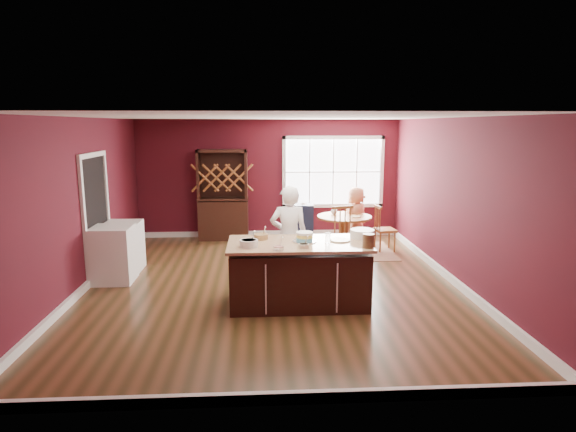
{
  "coord_description": "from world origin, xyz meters",
  "views": [
    {
      "loc": [
        -0.19,
        -7.58,
        2.59
      ],
      "look_at": [
        0.28,
        0.45,
        1.05
      ],
      "focal_mm": 30.0,
      "sensor_mm": 36.0,
      "label": 1
    }
  ],
  "objects_px": {
    "chair_north": "(351,219)",
    "dryer": "(124,246)",
    "chair_east": "(385,228)",
    "toddler": "(306,210)",
    "baker": "(289,237)",
    "high_chair": "(304,225)",
    "layer_cake": "(305,237)",
    "hutch": "(223,195)",
    "dining_table": "(344,226)",
    "washer": "(113,254)",
    "kitchen_island": "(299,274)",
    "chair_south": "(347,235)",
    "seated_woman": "(356,217)"
  },
  "relations": [
    {
      "from": "dining_table",
      "to": "seated_woman",
      "type": "bearing_deg",
      "value": 52.35
    },
    {
      "from": "baker",
      "to": "toddler",
      "type": "xyz_separation_m",
      "value": [
        0.51,
        2.46,
        -0.02
      ]
    },
    {
      "from": "kitchen_island",
      "to": "layer_cake",
      "type": "relative_size",
      "value": 5.9
    },
    {
      "from": "chair_south",
      "to": "seated_woman",
      "type": "distance_m",
      "value": 1.31
    },
    {
      "from": "chair_east",
      "to": "toddler",
      "type": "distance_m",
      "value": 1.68
    },
    {
      "from": "chair_north",
      "to": "high_chair",
      "type": "xyz_separation_m",
      "value": [
        -1.08,
        -0.38,
        -0.05
      ]
    },
    {
      "from": "layer_cake",
      "to": "chair_east",
      "type": "relative_size",
      "value": 0.36
    },
    {
      "from": "toddler",
      "to": "hutch",
      "type": "relative_size",
      "value": 0.13
    },
    {
      "from": "hutch",
      "to": "dryer",
      "type": "bearing_deg",
      "value": -124.94
    },
    {
      "from": "dining_table",
      "to": "dryer",
      "type": "distance_m",
      "value": 4.29
    },
    {
      "from": "dining_table",
      "to": "washer",
      "type": "xyz_separation_m",
      "value": [
        -4.16,
        -1.68,
        -0.07
      ]
    },
    {
      "from": "high_chair",
      "to": "chair_south",
      "type": "bearing_deg",
      "value": -56.33
    },
    {
      "from": "kitchen_island",
      "to": "hutch",
      "type": "xyz_separation_m",
      "value": [
        -1.39,
        4.11,
        0.58
      ]
    },
    {
      "from": "baker",
      "to": "seated_woman",
      "type": "xyz_separation_m",
      "value": [
        1.59,
        2.54,
        -0.18
      ]
    },
    {
      "from": "layer_cake",
      "to": "washer",
      "type": "bearing_deg",
      "value": 159.86
    },
    {
      "from": "kitchen_island",
      "to": "layer_cake",
      "type": "bearing_deg",
      "value": 26.51
    },
    {
      "from": "chair_east",
      "to": "chair_north",
      "type": "distance_m",
      "value": 0.93
    },
    {
      "from": "chair_east",
      "to": "washer",
      "type": "relative_size",
      "value": 1.04
    },
    {
      "from": "seated_woman",
      "to": "hutch",
      "type": "height_order",
      "value": "hutch"
    },
    {
      "from": "hutch",
      "to": "dryer",
      "type": "height_order",
      "value": "hutch"
    },
    {
      "from": "baker",
      "to": "high_chair",
      "type": "distance_m",
      "value": 2.55
    },
    {
      "from": "seated_woman",
      "to": "hutch",
      "type": "bearing_deg",
      "value": -54.82
    },
    {
      "from": "kitchen_island",
      "to": "dryer",
      "type": "distance_m",
      "value": 3.5
    },
    {
      "from": "seated_woman",
      "to": "toddler",
      "type": "xyz_separation_m",
      "value": [
        -1.08,
        -0.08,
        0.17
      ]
    },
    {
      "from": "kitchen_island",
      "to": "seated_woman",
      "type": "xyz_separation_m",
      "value": [
        1.49,
        3.28,
        0.2
      ]
    },
    {
      "from": "chair_south",
      "to": "toddler",
      "type": "height_order",
      "value": "chair_south"
    },
    {
      "from": "hutch",
      "to": "washer",
      "type": "xyz_separation_m",
      "value": [
        -1.61,
        -2.94,
        -0.55
      ]
    },
    {
      "from": "toddler",
      "to": "dryer",
      "type": "bearing_deg",
      "value": -157.81
    },
    {
      "from": "dining_table",
      "to": "chair_east",
      "type": "distance_m",
      "value": 0.86
    },
    {
      "from": "dining_table",
      "to": "high_chair",
      "type": "bearing_deg",
      "value": 154.95
    },
    {
      "from": "kitchen_island",
      "to": "high_chair",
      "type": "relative_size",
      "value": 2.08
    },
    {
      "from": "chair_north",
      "to": "hutch",
      "type": "distance_m",
      "value": 2.92
    },
    {
      "from": "kitchen_island",
      "to": "washer",
      "type": "height_order",
      "value": "washer"
    },
    {
      "from": "toddler",
      "to": "dryer",
      "type": "distance_m",
      "value": 3.7
    },
    {
      "from": "dryer",
      "to": "layer_cake",
      "type": "bearing_deg",
      "value": -29.87
    },
    {
      "from": "washer",
      "to": "chair_north",
      "type": "bearing_deg",
      "value": 28.75
    },
    {
      "from": "layer_cake",
      "to": "dryer",
      "type": "bearing_deg",
      "value": 150.13
    },
    {
      "from": "chair_north",
      "to": "dryer",
      "type": "relative_size",
      "value": 1.22
    },
    {
      "from": "dining_table",
      "to": "washer",
      "type": "relative_size",
      "value": 1.19
    },
    {
      "from": "kitchen_island",
      "to": "chair_east",
      "type": "relative_size",
      "value": 2.1
    },
    {
      "from": "dining_table",
      "to": "chair_south",
      "type": "relative_size",
      "value": 1.03
    },
    {
      "from": "high_chair",
      "to": "toddler",
      "type": "xyz_separation_m",
      "value": [
        0.05,
        -0.02,
        0.32
      ]
    },
    {
      "from": "dryer",
      "to": "kitchen_island",
      "type": "bearing_deg",
      "value": -31.2
    },
    {
      "from": "high_chair",
      "to": "washer",
      "type": "relative_size",
      "value": 1.05
    },
    {
      "from": "layer_cake",
      "to": "hutch",
      "type": "xyz_separation_m",
      "value": [
        -1.47,
        4.07,
        0.03
      ]
    },
    {
      "from": "dining_table",
      "to": "seated_woman",
      "type": "relative_size",
      "value": 0.86
    },
    {
      "from": "kitchen_island",
      "to": "dryer",
      "type": "bearing_deg",
      "value": 148.8
    },
    {
      "from": "chair_east",
      "to": "high_chair",
      "type": "height_order",
      "value": "high_chair"
    },
    {
      "from": "washer",
      "to": "chair_east",
      "type": "bearing_deg",
      "value": 18.79
    },
    {
      "from": "toddler",
      "to": "dryer",
      "type": "relative_size",
      "value": 0.29
    }
  ]
}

